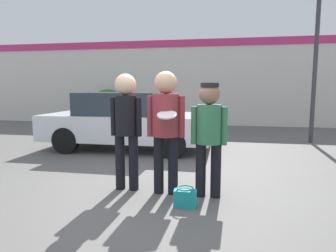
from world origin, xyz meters
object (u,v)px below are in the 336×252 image
Objects in this scene: person_middle_with_frisbee at (166,120)px; shrub at (108,107)px; person_left at (126,121)px; parked_car_near at (128,121)px; person_right at (209,129)px; handbag at (185,198)px; street_lamp at (330,28)px.

person_middle_with_frisbee is 1.19× the size of shrub.
parked_car_near is at bearing 108.02° from person_left.
person_left is 0.98× the size of person_middle_with_frisbee.
shrub is (-4.66, 7.72, -0.23)m from person_right.
person_right is 1.02m from handbag.
person_middle_with_frisbee reaches higher than handbag.
street_lamp is at bearing 58.68° from handbag.
person_right is at bearing -58.87° from shrub.
person_left is at bearing 151.44° from handbag.
person_middle_with_frisbee reaches higher than parked_car_near.
shrub is 5.13× the size of handbag.
person_left reaches higher than parked_car_near.
street_lamp is (4.31, 4.90, 2.15)m from person_left.
person_middle_with_frisbee is 3.58m from parked_car_near.
person_right is (0.64, -0.02, -0.13)m from person_middle_with_frisbee.
person_middle_with_frisbee reaches higher than person_right.
handbag is at bearing -61.17° from parked_car_near.
street_lamp reaches higher than person_middle_with_frisbee.
person_right reaches higher than handbag.
person_right reaches higher than parked_car_near.
parked_car_near is 2.78× the size of shrub.
person_left is 8.35m from shrub.
person_left is at bearing 176.22° from person_right.
person_left is at bearing 174.06° from person_middle_with_frisbee.
parked_car_near is 4.19m from handbag.
person_left is 0.35× the size of street_lamp.
handbag is (0.99, -0.54, -0.96)m from person_left.
parked_car_near is at bearing -161.23° from street_lamp.
person_right is at bearing -121.31° from street_lamp.
person_middle_with_frisbee is at bearing 126.93° from handbag.
handbag is (0.36, -0.47, -0.99)m from person_middle_with_frisbee.
street_lamp is 17.11× the size of handbag.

